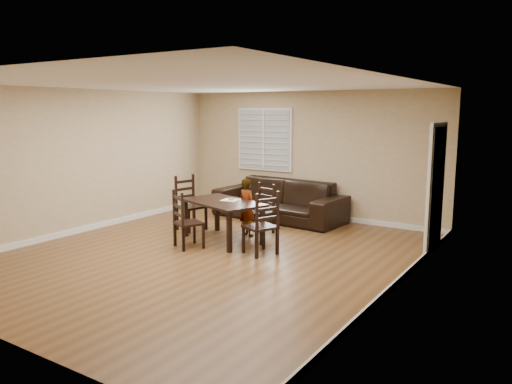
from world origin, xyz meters
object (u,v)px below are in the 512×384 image
at_px(dining_table, 223,206).
at_px(chair_right, 265,227).
at_px(child, 247,207).
at_px(chair_near, 264,210).
at_px(sofa, 278,200).
at_px(chair_left, 187,205).
at_px(donut, 231,199).
at_px(chair_far, 182,222).

xyz_separation_m(dining_table, chair_right, (1.12, -0.38, -0.16)).
bearing_deg(child, chair_right, 152.16).
bearing_deg(chair_near, sofa, 116.85).
height_order(dining_table, chair_left, chair_left).
bearing_deg(chair_left, chair_near, -54.99).
height_order(chair_left, chair_right, chair_left).
bearing_deg(chair_right, child, -111.30).
height_order(chair_left, sofa, chair_left).
height_order(chair_near, chair_left, chair_left).
bearing_deg(dining_table, sofa, 110.04).
height_order(child, donut, child).
height_order(chair_left, donut, chair_left).
bearing_deg(chair_far, dining_table, -82.56).
distance_m(chair_right, child, 1.31).
bearing_deg(chair_near, chair_far, -98.55).
bearing_deg(chair_right, chair_near, -125.14).
distance_m(chair_left, sofa, 2.02).
xyz_separation_m(dining_table, chair_far, (-0.27, -0.77, -0.18)).
bearing_deg(dining_table, chair_left, -179.43).
height_order(chair_far, chair_right, chair_right).
bearing_deg(dining_table, donut, 83.66).
relative_size(chair_near, child, 0.87).
height_order(chair_near, donut, chair_near).
bearing_deg(donut, chair_far, -110.38).
bearing_deg(chair_far, chair_left, -25.99).
relative_size(chair_near, chair_right, 0.90).
relative_size(chair_right, child, 0.96).
height_order(dining_table, donut, donut).
bearing_deg(chair_right, chair_far, -51.69).
bearing_deg(child, donut, 90.62).
bearing_deg(chair_near, donut, -95.94).
bearing_deg(dining_table, child, 90.00).
xyz_separation_m(chair_near, chair_right, (0.83, -1.31, 0.05)).
distance_m(chair_near, child, 0.43).
height_order(chair_far, donut, chair_far).
bearing_deg(child, chair_near, -89.95).
relative_size(chair_right, sofa, 0.36).
distance_m(dining_table, child, 0.56).
relative_size(child, sofa, 0.38).
bearing_deg(sofa, donut, -81.41).
height_order(chair_right, child, child).
xyz_separation_m(chair_near, chair_far, (-0.56, -1.70, 0.02)).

